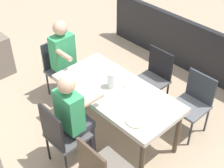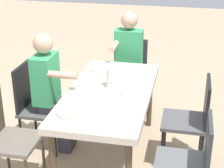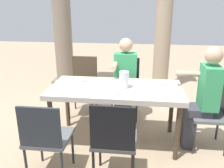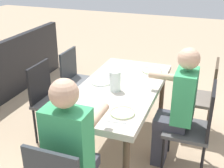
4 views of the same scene
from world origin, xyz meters
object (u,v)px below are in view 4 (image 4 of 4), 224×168
plate_0 (152,71)px  water_pitcher (115,82)px  diner_man_white (177,106)px  chair_mid_north (197,124)px  plate_2 (122,113)px  chair_mid_south (50,97)px  chair_west_south (77,77)px  plate_1 (101,82)px  dining_table (119,93)px  diner_woman_green (73,150)px  chair_west_north (202,93)px

plate_0 → water_pitcher: size_ratio=1.13×
diner_man_white → water_pitcher: (0.03, -0.64, 0.17)m
chair_mid_north → plate_2: size_ratio=4.27×
plate_2 → water_pitcher: (-0.43, -0.23, 0.09)m
plate_0 → plate_2: size_ratio=1.09×
chair_mid_north → chair_mid_south: chair_mid_north is taller
chair_west_south → plate_2: bearing=42.0°
chair_mid_south → water_pitcher: (0.03, 0.82, 0.32)m
chair_mid_south → plate_2: size_ratio=4.21×
chair_west_south → plate_1: (0.60, 0.61, 0.27)m
chair_west_south → plate_1: bearing=45.4°
plate_0 → chair_west_south: bearing=-94.5°
dining_table → plate_1: 0.23m
chair_mid_north → plate_2: (0.46, -0.62, 0.25)m
diner_woman_green → diner_man_white: 1.19m
dining_table → chair_mid_south: size_ratio=1.81×
chair_west_north → chair_mid_south: (0.70, -1.66, -0.00)m
chair_west_north → diner_man_white: size_ratio=0.73×
chair_west_north → water_pitcher: bearing=-49.1°
plate_0 → chair_west_north: bearing=97.7°
chair_west_north → plate_2: bearing=-27.9°
chair_mid_south → plate_1: chair_mid_south is taller
water_pitcher → chair_mid_south: bearing=-92.1°
dining_table → plate_1: bearing=-95.9°
dining_table → chair_west_south: (-0.63, -0.83, -0.19)m
dining_table → plate_1: (-0.02, -0.22, 0.08)m
diner_man_white → chair_mid_north: bearing=89.2°
dining_table → chair_west_north: chair_west_north is taller
plate_1 → diner_woman_green: bearing=11.3°
chair_west_south → diner_man_white: (0.70, 1.46, 0.18)m
chair_mid_north → dining_table: bearing=-95.1°
diner_woman_green → plate_0: diner_woman_green is taller
water_pitcher → chair_west_south: bearing=-131.7°
chair_mid_south → plate_1: (-0.10, 0.61, 0.24)m
diner_man_white → plate_2: size_ratio=5.86×
plate_2 → chair_mid_south: bearing=-113.9°
chair_west_north → diner_man_white: (0.70, -0.20, 0.15)m
diner_man_white → water_pitcher: size_ratio=6.09×
diner_woman_green → diner_man_white: bearing=148.2°
dining_table → chair_mid_north: (0.07, 0.84, -0.17)m
chair_west_south → plate_0: bearing=85.5°
plate_0 → plate_1: bearing=-40.3°
chair_mid_north → diner_woman_green: (1.00, -0.83, 0.17)m
chair_west_south → plate_0: 1.09m
chair_mid_north → diner_man_white: bearing=-90.8°
diner_woman_green → water_pitcher: 0.99m
chair_west_north → plate_2: chair_west_north is taller
plate_1 → plate_2: bearing=37.8°
chair_west_south → water_pitcher: water_pitcher is taller
diner_woman_green → plate_1: bearing=-168.7°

